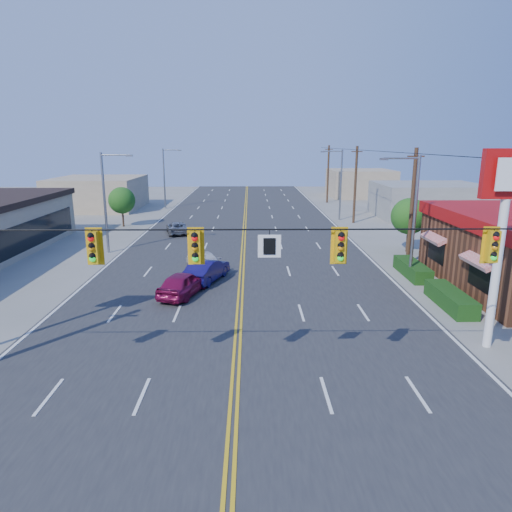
{
  "coord_description": "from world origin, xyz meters",
  "views": [
    {
      "loc": [
        0.57,
        -14.42,
        8.7
      ],
      "look_at": [
        0.92,
        11.77,
        2.2
      ],
      "focal_mm": 32.0,
      "sensor_mm": 36.0,
      "label": 1
    }
  ],
  "objects_px": {
    "signal_span": "(229,263)",
    "car_blue": "(207,271)",
    "car_white": "(203,260)",
    "kfc_pylon": "(504,210)",
    "car_magenta": "(183,285)",
    "car_silver": "(177,228)"
  },
  "relations": [
    {
      "from": "kfc_pylon",
      "to": "car_blue",
      "type": "bearing_deg",
      "value": 143.43
    },
    {
      "from": "signal_span",
      "to": "car_blue",
      "type": "bearing_deg",
      "value": 98.61
    },
    {
      "from": "signal_span",
      "to": "car_blue",
      "type": "distance_m",
      "value": 14.57
    },
    {
      "from": "car_blue",
      "to": "car_magenta",
      "type": "bearing_deg",
      "value": 87.36
    },
    {
      "from": "signal_span",
      "to": "car_blue",
      "type": "xyz_separation_m",
      "value": [
        -2.09,
        13.8,
        -4.17
      ]
    },
    {
      "from": "signal_span",
      "to": "kfc_pylon",
      "type": "distance_m",
      "value": 11.87
    },
    {
      "from": "car_blue",
      "to": "car_silver",
      "type": "relative_size",
      "value": 1.05
    },
    {
      "from": "kfc_pylon",
      "to": "car_silver",
      "type": "xyz_separation_m",
      "value": [
        -17.56,
        25.64,
        -5.47
      ]
    },
    {
      "from": "signal_span",
      "to": "car_white",
      "type": "relative_size",
      "value": 6.05
    },
    {
      "from": "signal_span",
      "to": "car_magenta",
      "type": "bearing_deg",
      "value": 106.48
    },
    {
      "from": "signal_span",
      "to": "kfc_pylon",
      "type": "bearing_deg",
      "value": 19.78
    },
    {
      "from": "signal_span",
      "to": "car_magenta",
      "type": "height_order",
      "value": "signal_span"
    },
    {
      "from": "car_blue",
      "to": "car_white",
      "type": "relative_size",
      "value": 1.08
    },
    {
      "from": "car_silver",
      "to": "kfc_pylon",
      "type": "bearing_deg",
      "value": 110.63
    },
    {
      "from": "car_blue",
      "to": "car_silver",
      "type": "distance_m",
      "value": 16.43
    },
    {
      "from": "kfc_pylon",
      "to": "car_blue",
      "type": "height_order",
      "value": "kfc_pylon"
    },
    {
      "from": "car_magenta",
      "to": "car_blue",
      "type": "distance_m",
      "value": 3.1
    },
    {
      "from": "car_white",
      "to": "car_silver",
      "type": "distance_m",
      "value": 13.14
    },
    {
      "from": "signal_span",
      "to": "kfc_pylon",
      "type": "xyz_separation_m",
      "value": [
        11.12,
        4.0,
        1.16
      ]
    },
    {
      "from": "car_white",
      "to": "car_silver",
      "type": "height_order",
      "value": "car_white"
    },
    {
      "from": "kfc_pylon",
      "to": "car_magenta",
      "type": "distance_m",
      "value": 16.8
    },
    {
      "from": "signal_span",
      "to": "car_white",
      "type": "distance_m",
      "value": 17.79
    }
  ]
}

